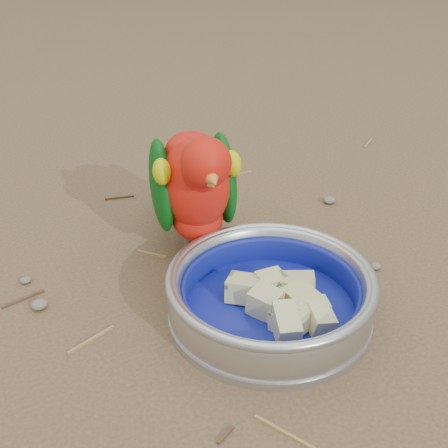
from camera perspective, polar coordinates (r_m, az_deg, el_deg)
name	(u,v)px	position (r m, az deg, el deg)	size (l,w,h in m)	color
ground	(281,313)	(0.76, 5.21, -8.13)	(60.00, 60.00, 0.00)	brown
food_bowl	(270,312)	(0.75, 4.21, -8.05)	(0.24, 0.24, 0.02)	#B2B2BA
bowl_wall	(271,292)	(0.73, 4.30, -6.20)	(0.24, 0.24, 0.04)	#B2B2BA
fruit_wedges	(271,297)	(0.73, 4.28, -6.64)	(0.14, 0.14, 0.03)	beige
lory_parrot	(196,195)	(0.81, -2.59, 2.64)	(0.11, 0.23, 0.19)	red
ground_debris	(242,312)	(0.75, 1.62, -8.09)	(0.90, 0.80, 0.01)	olive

